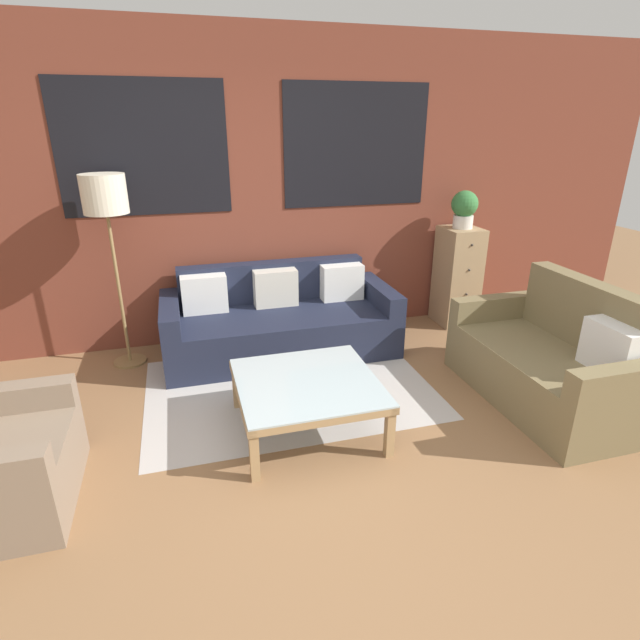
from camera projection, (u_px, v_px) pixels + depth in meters
name	position (u px, v px, depth m)	size (l,w,h in m)	color
ground_plane	(334.00, 486.00, 2.96)	(16.00, 16.00, 0.00)	#8E6642
wall_back_brick	(257.00, 192.00, 4.61)	(8.40, 0.09, 2.80)	brown
rug	(289.00, 388.00, 4.04)	(2.25, 1.58, 0.00)	#BCB7B2
couch_dark	(280.00, 322.00, 4.62)	(2.08, 0.88, 0.78)	#1E2338
settee_vintage	(552.00, 363.00, 3.77)	(0.80, 1.51, 0.92)	olive
coffee_table	(307.00, 388.00, 3.39)	(0.94, 0.94, 0.38)	silver
floor_lamp	(106.00, 204.00, 3.96)	(0.35, 0.35, 1.64)	olive
drawer_cabinet	(457.00, 276.00, 5.20)	(0.37, 0.43, 1.02)	tan
potted_plant	(464.00, 208.00, 4.94)	(0.26, 0.26, 0.37)	silver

